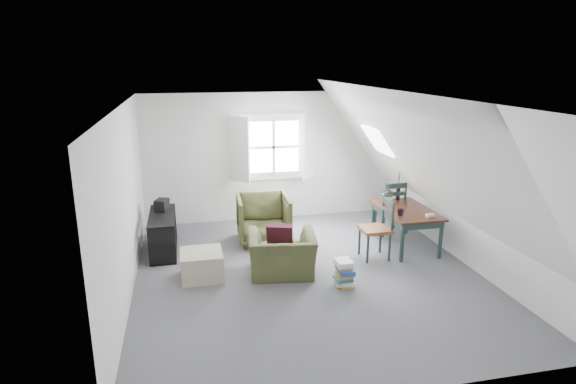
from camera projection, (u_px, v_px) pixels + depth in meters
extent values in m
plane|color=#535459|center=(308.00, 274.00, 7.16)|extent=(5.50, 5.50, 0.00)
plane|color=white|center=(310.00, 105.00, 6.49)|extent=(5.50, 5.50, 0.00)
plane|color=silver|center=(273.00, 157.00, 9.41)|extent=(5.00, 0.00, 5.00)
plane|color=silver|center=(389.00, 276.00, 4.23)|extent=(5.00, 0.00, 5.00)
plane|color=silver|center=(125.00, 205.00, 6.31)|extent=(0.00, 5.50, 5.50)
plane|color=silver|center=(467.00, 184.00, 7.34)|extent=(0.00, 5.50, 5.50)
plane|color=white|center=(196.00, 162.00, 6.36)|extent=(3.19, 5.50, 4.48)
plane|color=white|center=(412.00, 153.00, 7.00)|extent=(3.19, 5.50, 4.48)
cube|color=white|center=(273.00, 147.00, 9.34)|extent=(1.30, 0.04, 1.30)
cube|color=white|center=(239.00, 150.00, 9.05)|extent=(0.35, 0.35, 1.25)
cube|color=white|center=(309.00, 147.00, 9.33)|extent=(0.35, 0.35, 1.25)
cube|color=white|center=(273.00, 147.00, 9.33)|extent=(1.00, 0.02, 1.00)
cube|color=white|center=(274.00, 147.00, 9.31)|extent=(1.08, 0.04, 0.05)
cube|color=white|center=(274.00, 147.00, 9.31)|extent=(0.05, 0.04, 1.08)
cube|color=white|center=(377.00, 141.00, 8.24)|extent=(0.35, 0.75, 0.47)
imported|color=#3F4423|center=(282.00, 274.00, 7.17)|extent=(1.08, 0.97, 0.63)
imported|color=#3F4423|center=(264.00, 241.00, 8.48)|extent=(0.93, 0.95, 0.83)
cube|color=#3C101E|center=(280.00, 236.00, 7.16)|extent=(0.44, 0.34, 0.40)
cube|color=tan|center=(202.00, 265.00, 7.01)|extent=(0.60, 0.60, 0.40)
cube|color=#33170F|center=(406.00, 210.00, 8.06)|extent=(0.80, 1.34, 0.04)
cube|color=#203633|center=(406.00, 214.00, 8.08)|extent=(0.71, 1.25, 0.11)
cylinder|color=#203633|center=(402.00, 243.00, 7.52)|extent=(0.06, 0.06, 0.63)
cylinder|color=#203633|center=(441.00, 240.00, 7.66)|extent=(0.06, 0.06, 0.63)
cylinder|color=#203633|center=(373.00, 219.00, 8.64)|extent=(0.06, 0.06, 0.63)
cylinder|color=#203633|center=(407.00, 217.00, 8.78)|extent=(0.06, 0.06, 0.63)
sphere|color=silver|center=(387.00, 196.00, 8.42)|extent=(0.22, 0.22, 0.22)
cylinder|color=silver|center=(388.00, 188.00, 8.38)|extent=(0.07, 0.07, 0.12)
cylinder|color=black|center=(398.00, 193.00, 8.56)|extent=(0.08, 0.08, 0.23)
cylinder|color=#3F2D1E|center=(399.00, 179.00, 8.50)|extent=(0.03, 0.05, 0.42)
cylinder|color=#3F2D1E|center=(399.00, 179.00, 8.51)|extent=(0.04, 0.06, 0.42)
cylinder|color=#3F2D1E|center=(399.00, 179.00, 8.48)|extent=(0.05, 0.07, 0.42)
imported|color=black|center=(400.00, 216.00, 7.72)|extent=(0.14, 0.14, 0.10)
cube|color=white|center=(430.00, 215.00, 7.67)|extent=(0.13, 0.09, 0.04)
cube|color=brown|center=(390.00, 207.00, 8.76)|extent=(0.47, 0.47, 0.06)
cylinder|color=#203633|center=(394.00, 216.00, 9.05)|extent=(0.04, 0.04, 0.48)
cylinder|color=#203633|center=(403.00, 223.00, 8.69)|extent=(0.04, 0.04, 0.48)
cylinder|color=#203633|center=(375.00, 218.00, 8.97)|extent=(0.04, 0.04, 0.48)
cylinder|color=#203633|center=(384.00, 224.00, 8.61)|extent=(0.04, 0.04, 0.48)
cylinder|color=#203633|center=(405.00, 196.00, 8.54)|extent=(0.04, 0.04, 0.50)
cylinder|color=#203633|center=(386.00, 197.00, 8.46)|extent=(0.04, 0.04, 0.50)
cube|color=#203633|center=(396.00, 186.00, 8.44)|extent=(0.38, 0.03, 0.09)
cube|color=#203633|center=(396.00, 194.00, 8.48)|extent=(0.38, 0.03, 0.07)
cube|color=brown|center=(375.00, 229.00, 7.64)|extent=(0.45, 0.45, 0.05)
cylinder|color=#203633|center=(359.00, 241.00, 7.84)|extent=(0.04, 0.04, 0.46)
cylinder|color=#203633|center=(380.00, 239.00, 7.92)|extent=(0.04, 0.04, 0.46)
cylinder|color=#203633|center=(368.00, 249.00, 7.50)|extent=(0.04, 0.04, 0.46)
cylinder|color=#203633|center=(390.00, 247.00, 7.57)|extent=(0.04, 0.04, 0.46)
cylinder|color=#203633|center=(383.00, 211.00, 7.79)|extent=(0.04, 0.04, 0.48)
cylinder|color=#203633|center=(393.00, 218.00, 7.45)|extent=(0.04, 0.04, 0.48)
cube|color=#203633|center=(388.00, 203.00, 7.57)|extent=(0.03, 0.37, 0.09)
cube|color=#203633|center=(388.00, 211.00, 7.61)|extent=(0.03, 0.37, 0.06)
cube|color=black|center=(164.00, 250.00, 8.04)|extent=(0.41, 1.24, 0.03)
cube|color=black|center=(163.00, 233.00, 7.96)|extent=(0.41, 1.24, 0.03)
cube|color=black|center=(162.00, 216.00, 7.88)|extent=(0.41, 1.24, 0.03)
cube|color=black|center=(162.00, 247.00, 7.39)|extent=(0.41, 0.03, 0.62)
cube|color=black|center=(164.00, 222.00, 8.53)|extent=(0.41, 0.03, 0.62)
cube|color=#264C99|center=(163.00, 252.00, 7.67)|extent=(0.19, 0.21, 0.23)
cube|color=red|center=(164.00, 241.00, 8.10)|extent=(0.19, 0.25, 0.23)
cube|color=white|center=(162.00, 231.00, 7.73)|extent=(0.19, 0.23, 0.21)
cube|color=black|center=(162.00, 205.00, 8.08)|extent=(0.26, 0.30, 0.21)
cube|color=#B29933|center=(345.00, 285.00, 6.79)|extent=(0.20, 0.27, 0.03)
cube|color=white|center=(343.00, 282.00, 6.80)|extent=(0.26, 0.29, 0.03)
cube|color=white|center=(346.00, 280.00, 6.78)|extent=(0.22, 0.29, 0.03)
cube|color=#337F4C|center=(343.00, 279.00, 6.76)|extent=(0.22, 0.27, 0.03)
cube|color=#264C99|center=(345.00, 277.00, 6.74)|extent=(0.24, 0.30, 0.02)
cube|color=#B29933|center=(344.00, 275.00, 6.75)|extent=(0.20, 0.27, 0.02)
cube|color=#B29933|center=(344.00, 273.00, 6.76)|extent=(0.24, 0.29, 0.03)
cube|color=#264C99|center=(347.00, 271.00, 6.72)|extent=(0.24, 0.30, 0.04)
cube|color=#264C99|center=(345.00, 269.00, 6.71)|extent=(0.24, 0.29, 0.03)
cube|color=#B29933|center=(344.00, 266.00, 6.75)|extent=(0.22, 0.28, 0.03)
cube|color=white|center=(343.00, 264.00, 6.73)|extent=(0.22, 0.25, 0.04)
cube|color=white|center=(344.00, 261.00, 6.72)|extent=(0.22, 0.27, 0.03)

